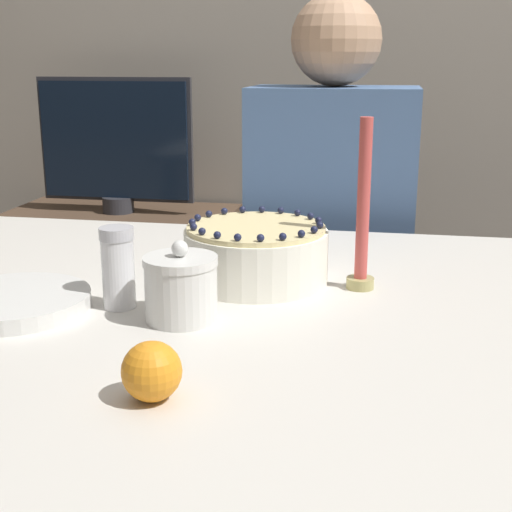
{
  "coord_description": "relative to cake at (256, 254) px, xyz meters",
  "views": [
    {
      "loc": [
        0.09,
        -0.98,
        1.12
      ],
      "look_at": [
        -0.12,
        0.16,
        0.79
      ],
      "focal_mm": 50.0,
      "sensor_mm": 36.0,
      "label": 1
    }
  ],
  "objects": [
    {
      "name": "person_man_blue_shirt",
      "position": [
        0.08,
        0.59,
        -0.24
      ],
      "size": [
        0.4,
        0.34,
        1.26
      ],
      "rotation": [
        0.0,
        0.0,
        3.14
      ],
      "color": "#595960",
      "rests_on": "ground_plane"
    },
    {
      "name": "side_cabinet",
      "position": [
        -0.64,
        0.99,
        -0.48
      ],
      "size": [
        0.73,
        0.41,
        0.64
      ],
      "color": "#4C3828",
      "rests_on": "ground_plane"
    },
    {
      "name": "cake",
      "position": [
        0.0,
        0.0,
        0.0
      ],
      "size": [
        0.24,
        0.24,
        0.11
      ],
      "color": "white",
      "rests_on": "dining_table"
    },
    {
      "name": "sugar_bowl",
      "position": [
        -0.07,
        -0.2,
        0.0
      ],
      "size": [
        0.11,
        0.11,
        0.12
      ],
      "color": "silver",
      "rests_on": "dining_table"
    },
    {
      "name": "sugar_shaker",
      "position": [
        -0.18,
        -0.17,
        0.01
      ],
      "size": [
        0.05,
        0.05,
        0.13
      ],
      "color": "white",
      "rests_on": "dining_table"
    },
    {
      "name": "plate_stack",
      "position": [
        -0.33,
        -0.21,
        -0.04
      ],
      "size": [
        0.23,
        0.23,
        0.02
      ],
      "color": "silver",
      "rests_on": "dining_table"
    },
    {
      "name": "candle",
      "position": [
        0.18,
        -0.01,
        0.07
      ],
      "size": [
        0.05,
        0.05,
        0.28
      ],
      "color": "tan",
      "rests_on": "dining_table"
    },
    {
      "name": "orange_fruit_1",
      "position": [
        -0.03,
        -0.45,
        -0.01
      ],
      "size": [
        0.07,
        0.07,
        0.07
      ],
      "color": "orange",
      "rests_on": "dining_table"
    },
    {
      "name": "tv_monitor",
      "position": [
        -0.64,
        1.0,
        0.06
      ],
      "size": [
        0.5,
        0.1,
        0.42
      ],
      "color": "#2D2D33",
      "rests_on": "side_cabinet"
    },
    {
      "name": "dining_table",
      "position": [
        0.12,
        -0.16,
        -0.14
      ],
      "size": [
        1.69,
        1.1,
        0.75
      ],
      "color": "beige",
      "rests_on": "ground_plane"
    }
  ]
}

